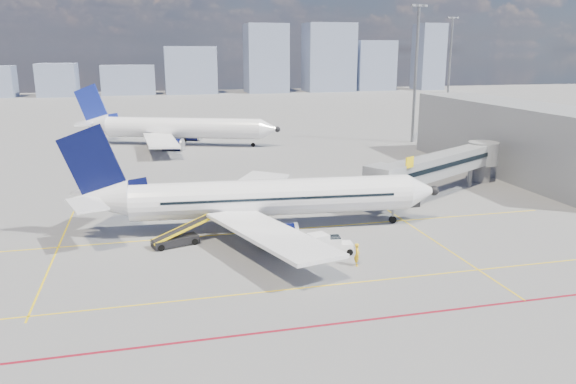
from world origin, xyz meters
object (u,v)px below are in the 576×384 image
Objects in this scene: main_aircraft at (257,199)px; cargo_dolly at (310,245)px; second_aircraft at (175,128)px; baggage_tug at (338,245)px; belt_loader at (177,239)px; ramp_worker at (357,254)px.

cargo_dolly is at bearing -66.11° from main_aircraft.
second_aircraft is 63.01m from baggage_tug.
cargo_dolly is at bearing -45.29° from belt_loader.
second_aircraft is 56.61m from belt_loader.
cargo_dolly reaches higher than baggage_tug.
ramp_worker reaches higher than baggage_tug.
cargo_dolly is 1.94× the size of ramp_worker.
belt_loader is 3.12× the size of ramp_worker.
main_aircraft reaches higher than baggage_tug.
belt_loader is at bearing 138.14° from cargo_dolly.
second_aircraft reaches higher than main_aircraft.
main_aircraft is at bearing -63.65° from second_aircraft.
belt_loader is (-8.06, -2.68, -2.59)m from main_aircraft.
second_aircraft is (-5.19, 53.80, -0.00)m from main_aircraft.
baggage_tug is (5.52, -8.24, -2.46)m from main_aircraft.
second_aircraft is 6.18× the size of belt_loader.
baggage_tug is (10.71, -62.04, -2.46)m from second_aircraft.
baggage_tug is 0.64× the size of cargo_dolly.
belt_loader reaches higher than baggage_tug.
second_aircraft is at bearing 83.23° from cargo_dolly.
ramp_worker is at bearing -71.92° from baggage_tug.
second_aircraft reaches higher than ramp_worker.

